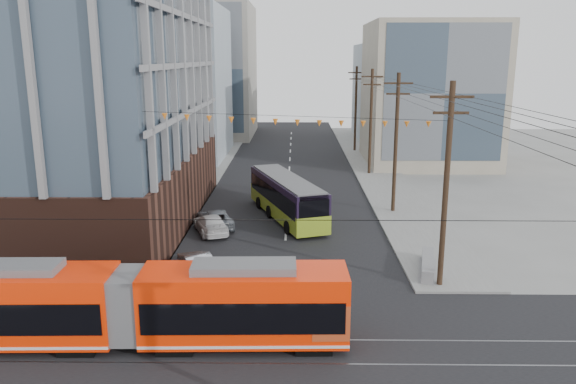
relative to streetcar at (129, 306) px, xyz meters
name	(u,v)px	position (x,y,z in m)	size (l,w,h in m)	color
bg_bldg_nw_near	(151,83)	(-10.56, 47.51, 7.20)	(18.00, 16.00, 18.00)	#8C99A5
bg_bldg_ne_near	(429,94)	(22.44, 43.51, 6.20)	(14.00, 14.00, 16.00)	gray
bg_bldg_nw_far	(202,71)	(-7.56, 67.51, 8.20)	(16.00, 18.00, 20.00)	gray
bg_bldg_ne_far	(411,92)	(24.44, 63.51, 5.20)	(16.00, 16.00, 14.00)	#8C99A5
utility_pole_far	(356,110)	(14.94, 51.51, 3.70)	(0.30, 0.30, 11.00)	black
streetcar	(129,306)	(0.00, 0.00, 0.00)	(18.65, 2.62, 3.59)	#FF2903
city_bus	(287,197)	(6.43, 19.75, -0.15)	(2.52, 11.64, 3.30)	black
parked_car_silver	(197,265)	(1.53, 7.82, -1.09)	(1.49, 4.27, 1.41)	#B9BCC5
parked_car_white	(211,224)	(1.13, 15.91, -1.13)	(1.86, 4.58, 1.33)	silver
parked_car_grey	(215,218)	(1.23, 17.35, -1.15)	(2.15, 4.67, 1.30)	slate
jersey_barrier	(427,266)	(14.74, 8.52, -1.36)	(0.97, 4.33, 0.87)	gray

